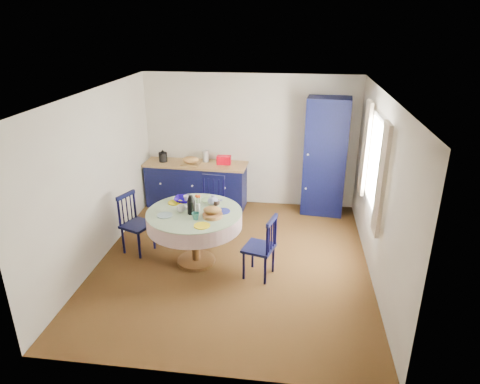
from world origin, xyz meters
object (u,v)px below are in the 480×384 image
Objects in this scene: dining_table at (195,220)px; chair_right at (262,247)px; kitchen_counter at (196,184)px; pantry_cabinet at (325,157)px; mug_b at (196,216)px; mug_a at (181,209)px; chair_left at (135,223)px; mug_c at (216,203)px; mug_d at (186,198)px; cobalt_bowl at (183,199)px; chair_far at (211,205)px.

dining_table is 1.05m from chair_right.
pantry_cabinet is at bearing 3.77° from kitchen_counter.
chair_right is 1.01m from mug_b.
dining_table is 0.26m from mug_a.
mug_a is at bearing -79.88° from kitchen_counter.
pantry_cabinet is 3.02m from mug_a.
chair_left is 8.75× the size of mug_b.
pantry_cabinet reaches higher than dining_table.
pantry_cabinet reaches higher than mug_a.
pantry_cabinet is 2.30× the size of chair_right.
mug_d is at bearing 165.90° from mug_c.
kitchen_counter is 2.41m from mug_b.
kitchen_counter is at bearing -132.05° from chair_right.
kitchen_counter is 22.14× the size of mug_d.
chair_left is 3.41× the size of cobalt_bowl.
mug_d is (-0.25, -0.65, 0.38)m from chair_far.
mug_b is at bearing -65.39° from mug_d.
pantry_cabinet is 3.55m from chair_left.
chair_left is (-0.55, -1.83, 0.03)m from kitchen_counter.
mug_a reaches higher than mug_c.
cobalt_bowl is (-1.24, 0.58, 0.40)m from chair_right.
kitchen_counter reaches higher than mug_d.
chair_right is at bearing -55.05° from kitchen_counter.
dining_table is at bearing -126.85° from pantry_cabinet.
chair_far is at bearing 67.38° from cobalt_bowl.
chair_right is (0.99, -0.25, -0.24)m from dining_table.
pantry_cabinet is at bearing 38.77° from mug_d.
mug_c is (0.20, 0.50, -0.01)m from mug_b.
pantry_cabinet reaches higher than chair_right.
kitchen_counter reaches higher than cobalt_bowl.
cobalt_bowl is (-0.32, 0.58, -0.02)m from mug_b.
kitchen_counter is 0.92× the size of pantry_cabinet.
dining_table is at bearing 106.12° from mug_b.
pantry_cabinet is 3.01m from mug_b.
kitchen_counter is at bearing 121.77° from chair_far.
dining_table reaches higher than mug_a.
mug_d is 0.05m from cobalt_bowl.
mug_d is (0.25, -1.69, 0.43)m from kitchen_counter.
mug_a is at bearing -172.52° from dining_table.
kitchen_counter is 18.12× the size of mug_c.
mug_b is (0.26, -0.22, 0.00)m from mug_a.
mug_c is (-1.67, -1.85, -0.20)m from pantry_cabinet.
kitchen_counter reaches higher than mug_b.
mug_b is at bearing -122.67° from pantry_cabinet.
pantry_cabinet is at bearing 35.62° from chair_far.
kitchen_counter is 7.12× the size of cobalt_bowl.
kitchen_counter reaches higher than chair_far.
mug_b is at bearing -74.26° from kitchen_counter.
cobalt_bowl is at bearing 99.46° from mug_a.
chair_far is 3.54× the size of cobalt_bowl.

